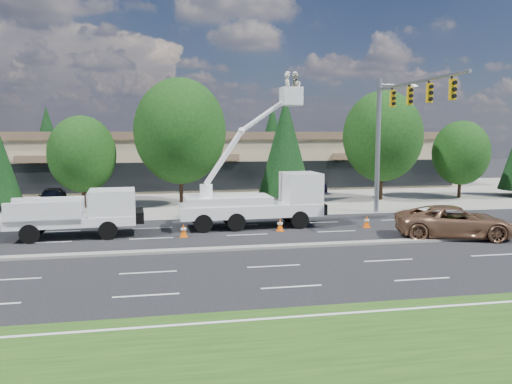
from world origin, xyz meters
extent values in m
plane|color=black|center=(0.00, 0.00, 0.00)|extent=(140.00, 140.00, 0.00)
cube|color=gray|center=(0.00, 20.00, 0.01)|extent=(140.00, 22.00, 0.01)
cube|color=gray|center=(0.00, 0.00, 0.06)|extent=(120.00, 0.55, 0.12)
cube|color=tan|center=(0.00, 30.00, 2.50)|extent=(50.00, 15.00, 5.00)
cube|color=brown|center=(0.00, 30.00, 5.15)|extent=(50.40, 15.40, 0.70)
cube|color=black|center=(0.00, 22.45, 1.50)|extent=(48.00, 0.12, 2.60)
cylinder|color=#332114|center=(-10.00, 15.00, 1.08)|extent=(0.28, 0.28, 2.15)
ellipsoid|color=black|center=(-10.00, 15.00, 3.89)|extent=(4.79, 4.79, 5.51)
cylinder|color=#332114|center=(-3.00, 15.00, 1.53)|extent=(0.28, 0.28, 3.06)
ellipsoid|color=black|center=(-3.00, 15.00, 5.53)|extent=(6.80, 6.80, 7.82)
cylinder|color=#332114|center=(5.00, 15.00, 0.40)|extent=(0.26, 0.26, 0.80)
cone|color=black|center=(5.00, 15.00, 4.42)|extent=(4.18, 4.18, 7.64)
cylinder|color=#332114|center=(13.00, 15.00, 1.42)|extent=(0.28, 0.28, 2.84)
ellipsoid|color=black|center=(13.00, 15.00, 5.13)|extent=(6.31, 6.31, 7.26)
cylinder|color=#332114|center=(20.00, 15.00, 1.04)|extent=(0.28, 0.28, 2.08)
ellipsoid|color=black|center=(20.00, 15.00, 3.76)|extent=(4.62, 4.62, 5.32)
cylinder|color=#332114|center=(-18.00, 42.00, 0.40)|extent=(0.26, 0.26, 0.80)
cone|color=black|center=(-18.00, 42.00, 4.63)|extent=(4.38, 4.38, 7.99)
cylinder|color=#332114|center=(-4.00, 42.00, 0.40)|extent=(0.26, 0.26, 0.80)
cone|color=black|center=(-4.00, 42.00, 6.21)|extent=(5.87, 5.87, 10.73)
cylinder|color=#332114|center=(10.00, 42.00, 0.40)|extent=(0.26, 0.26, 0.80)
cone|color=black|center=(10.00, 42.00, 4.87)|extent=(4.61, 4.61, 8.42)
cylinder|color=#332114|center=(22.00, 42.00, 0.40)|extent=(0.26, 0.26, 0.80)
cone|color=black|center=(22.00, 42.00, 4.98)|extent=(4.71, 4.71, 8.60)
cylinder|color=gray|center=(10.00, 9.20, 4.50)|extent=(0.32, 0.32, 9.00)
cylinder|color=gray|center=(10.00, 4.20, 8.30)|extent=(0.20, 10.00, 0.20)
cylinder|color=gray|center=(11.30, 9.20, 8.60)|extent=(2.60, 0.12, 0.12)
cube|color=gold|center=(10.00, 7.20, 7.55)|extent=(0.32, 0.22, 1.05)
cube|color=gold|center=(10.00, 5.00, 7.55)|extent=(0.32, 0.22, 1.05)
cube|color=gold|center=(10.00, 2.80, 7.55)|extent=(0.32, 0.22, 1.05)
cube|color=gold|center=(10.00, 0.60, 7.55)|extent=(0.32, 0.22, 1.05)
cube|color=white|center=(-9.01, 4.35, 0.90)|extent=(6.48, 2.72, 0.48)
cube|color=white|center=(-7.00, 4.48, 1.64)|extent=(2.46, 2.41, 1.59)
cube|color=black|center=(-6.31, 4.52, 1.85)|extent=(0.21, 2.01, 1.06)
cube|color=white|center=(-10.34, 5.28, 1.43)|extent=(3.61, 0.54, 1.16)
cube|color=white|center=(-10.21, 3.27, 1.43)|extent=(3.61, 0.54, 1.16)
cube|color=white|center=(0.56, 5.45, 1.01)|extent=(8.17, 2.68, 0.71)
cube|color=white|center=(3.59, 5.55, 2.07)|extent=(2.10, 2.44, 2.02)
cube|color=black|center=(4.35, 5.57, 2.23)|extent=(0.14, 2.03, 1.21)
cube|color=white|center=(-0.76, 5.41, 1.57)|extent=(4.93, 2.48, 0.51)
cylinder|color=white|center=(-1.97, 5.37, 2.12)|extent=(0.71, 0.71, 0.81)
cube|color=white|center=(2.96, 5.53, 7.48)|extent=(1.14, 0.94, 1.09)
imported|color=beige|center=(2.74, 5.52, 7.88)|extent=(0.44, 0.65, 1.75)
imported|color=beige|center=(3.18, 5.53, 7.88)|extent=(0.69, 0.87, 1.75)
ellipsoid|color=white|center=(2.74, 5.52, 8.77)|extent=(0.26, 0.26, 0.18)
ellipsoid|color=white|center=(3.18, 5.53, 8.77)|extent=(0.26, 0.26, 0.18)
cube|color=#FF5E08|center=(-11.27, 4.11, 0.01)|extent=(0.40, 0.40, 0.03)
cone|color=#FF5E08|center=(-11.27, 4.11, 0.35)|extent=(0.36, 0.36, 0.70)
cylinder|color=white|center=(-11.27, 4.11, 0.42)|extent=(0.29, 0.29, 0.10)
cube|color=#FF5E08|center=(-3.35, 3.30, 0.01)|extent=(0.40, 0.40, 0.03)
cone|color=#FF5E08|center=(-3.35, 3.30, 0.35)|extent=(0.36, 0.36, 0.70)
cylinder|color=white|center=(-3.35, 3.30, 0.42)|extent=(0.29, 0.29, 0.10)
cube|color=#FF5E08|center=(1.97, 3.93, 0.01)|extent=(0.40, 0.40, 0.03)
cone|color=#FF5E08|center=(1.97, 3.93, 0.35)|extent=(0.36, 0.36, 0.70)
cylinder|color=white|center=(1.97, 3.93, 0.42)|extent=(0.29, 0.29, 0.10)
cube|color=#FF5E08|center=(7.09, 4.00, 0.01)|extent=(0.40, 0.40, 0.03)
cone|color=#FF5E08|center=(7.09, 4.00, 0.35)|extent=(0.36, 0.36, 0.70)
cylinder|color=white|center=(7.09, 4.00, 0.42)|extent=(0.29, 0.29, 0.10)
cube|color=#FF5E08|center=(11.18, 3.42, 0.01)|extent=(0.40, 0.40, 0.03)
cone|color=#FF5E08|center=(11.18, 3.42, 0.35)|extent=(0.36, 0.36, 0.70)
cylinder|color=white|center=(11.18, 3.42, 0.42)|extent=(0.29, 0.29, 0.10)
imported|color=#966848|center=(10.46, 0.60, 0.82)|extent=(6.46, 4.33, 1.65)
imported|color=black|center=(-12.37, 16.00, 0.71)|extent=(1.82, 4.21, 1.41)
imported|color=black|center=(8.64, 20.98, 0.76)|extent=(2.39, 4.81, 1.52)
camera|label=1|loc=(-4.39, -22.49, 5.39)|focal=35.00mm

